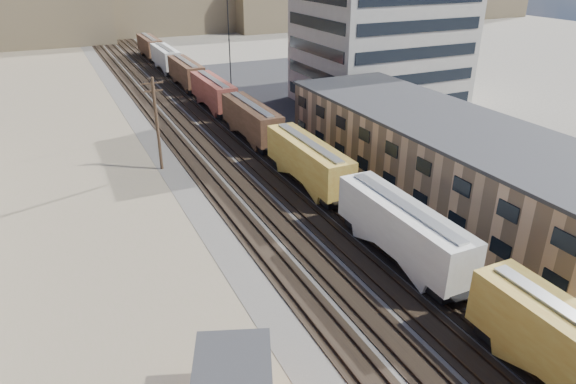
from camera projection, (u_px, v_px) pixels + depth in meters
name	position (u px, v px, depth m)	size (l,w,h in m)	color
ballast_bed	(214.00, 136.00, 65.48)	(18.00, 200.00, 0.06)	#4C4742
dirt_yard	(48.00, 196.00, 49.55)	(24.00, 180.00, 0.03)	#7B7255
asphalt_lot	(428.00, 148.00, 61.70)	(26.00, 120.00, 0.04)	#232326
rail_tracks	(210.00, 136.00, 65.23)	(11.40, 200.00, 0.24)	black
freight_train	(231.00, 104.00, 69.20)	(3.00, 119.74, 4.46)	black
warehouse	(442.00, 155.00, 49.26)	(12.40, 40.40, 7.25)	tan
office_tower	(380.00, 42.00, 76.44)	(22.60, 18.60, 18.45)	#9E998E
utility_pole_north	(157.00, 122.00, 53.40)	(2.20, 0.32, 10.00)	#382619
radio_mast	(229.00, 48.00, 72.14)	(1.20, 0.16, 18.00)	black
parked_car_blue	(386.00, 114.00, 72.29)	(2.48, 5.37, 1.49)	navy
parked_car_far	(423.00, 101.00, 78.45)	(1.78, 4.42, 1.51)	silver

